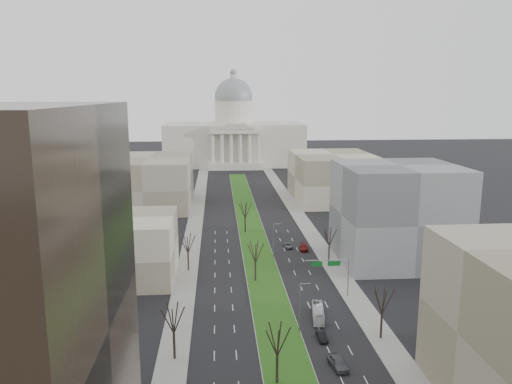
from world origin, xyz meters
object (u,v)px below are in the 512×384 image
car_grey_near (338,362)px  box_van (318,313)px  car_black (322,336)px  car_grey_far (288,246)px  car_red (304,247)px

car_grey_near → box_van: bearing=79.7°
car_black → car_grey_far: 51.46m
car_grey_far → car_red: bearing=-32.2°
car_grey_near → car_grey_far: (0.94, 60.36, -0.24)m
car_red → car_grey_far: size_ratio=1.16×
car_black → car_red: car_red is taller
car_black → box_van: box_van is taller
car_grey_far → car_grey_near: bearing=-92.6°
car_red → box_van: 41.37m
car_grey_far → box_van: 43.44m
car_grey_far → box_van: size_ratio=0.55×
car_grey_far → box_van: bearing=-92.5°
car_red → car_grey_far: 4.57m
car_red → box_van: (-4.51, -41.12, 0.39)m
car_grey_near → box_van: box_van is taller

